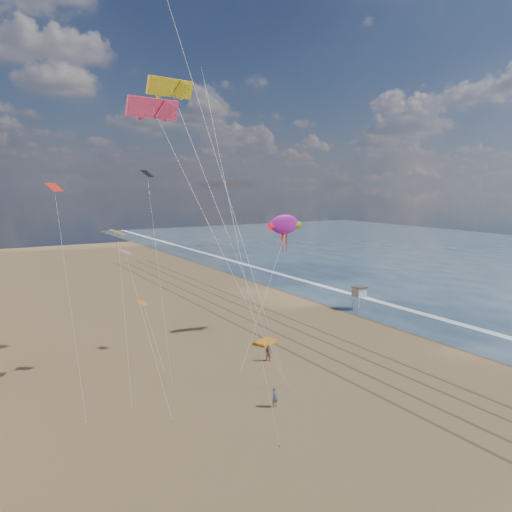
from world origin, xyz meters
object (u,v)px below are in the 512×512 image
(kite_flyer_b, at_px, (269,353))
(show_kite, at_px, (284,225))
(lifeguard_stand, at_px, (359,292))
(kite_flyer_a, at_px, (275,397))
(grounded_kite, at_px, (265,342))

(kite_flyer_b, bearing_deg, show_kite, 98.77)
(lifeguard_stand, distance_m, show_kite, 18.69)
(lifeguard_stand, xyz_separation_m, kite_flyer_b, (-22.07, -11.22, -1.65))
(lifeguard_stand, xyz_separation_m, kite_flyer_a, (-27.11, -20.24, -1.67))
(lifeguard_stand, height_order, kite_flyer_b, lifeguard_stand)
(lifeguard_stand, bearing_deg, show_kite, -166.71)
(lifeguard_stand, relative_size, kite_flyer_b, 1.92)
(kite_flyer_b, bearing_deg, kite_flyer_a, -68.22)
(grounded_kite, relative_size, show_kite, 0.14)
(kite_flyer_a, distance_m, kite_flyer_b, 10.33)
(lifeguard_stand, distance_m, grounded_kite, 20.51)
(show_kite, relative_size, kite_flyer_a, 11.33)
(lifeguard_stand, height_order, show_kite, show_kite)
(kite_flyer_b, bearing_deg, grounded_kite, 112.37)
(kite_flyer_a, relative_size, kite_flyer_b, 0.98)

